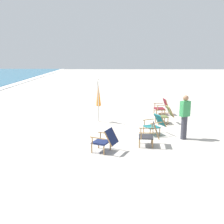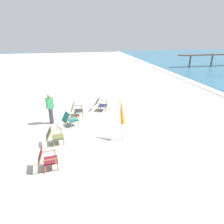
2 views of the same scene
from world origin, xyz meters
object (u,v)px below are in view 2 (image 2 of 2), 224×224
beach_chair_front_right (46,158)px  beach_chair_back_left (70,119)px  umbrella_furled_orange (122,111)px  beach_chair_mid_center (76,109)px  person_near_chairs (50,109)px  beach_chair_back_right (100,104)px  beach_chair_far_center (54,135)px

beach_chair_front_right → beach_chair_back_left: bearing=165.8°
umbrella_furled_orange → beach_chair_mid_center: bearing=-146.8°
beach_chair_front_right → umbrella_furled_orange: 3.69m
beach_chair_mid_center → person_near_chairs: (0.75, -1.32, 0.41)m
beach_chair_back_left → umbrella_furled_orange: size_ratio=0.47×
person_near_chairs → beach_chair_back_right: bearing=116.0°
beach_chair_far_center → beach_chair_back_left: bearing=157.3°
beach_chair_back_left → person_near_chairs: person_near_chairs is taller
beach_chair_far_center → umbrella_furled_orange: (0.02, 3.00, 0.87)m
beach_chair_front_right → umbrella_furled_orange: bearing=118.1°
beach_chair_mid_center → umbrella_furled_orange: (2.98, 1.95, 0.87)m
beach_chair_mid_center → umbrella_furled_orange: bearing=33.2°
beach_chair_mid_center → beach_chair_front_right: size_ratio=1.00×
beach_chair_back_left → beach_chair_far_center: beach_chair_far_center is taller
beach_chair_mid_center → beach_chair_far_center: (2.96, -1.05, -0.01)m
beach_chair_mid_center → beach_chair_back_left: (1.32, -0.37, -0.01)m
beach_chair_back_left → person_near_chairs: 1.18m
beach_chair_mid_center → person_near_chairs: bearing=-60.3°
person_near_chairs → umbrella_furled_orange: bearing=55.8°
beach_chair_mid_center → beach_chair_back_right: (-0.62, 1.49, -0.01)m
beach_chair_back_left → beach_chair_far_center: 1.78m
beach_chair_far_center → beach_chair_back_right: size_ratio=0.88×
beach_chair_front_right → beach_chair_far_center: 1.71m
beach_chair_back_left → beach_chair_back_right: beach_chair_back_right is taller
beach_chair_mid_center → umbrella_furled_orange: 3.66m
beach_chair_mid_center → umbrella_furled_orange: umbrella_furled_orange is taller
person_near_chairs → beach_chair_far_center: bearing=6.9°
beach_chair_far_center → umbrella_furled_orange: umbrella_furled_orange is taller
beach_chair_back_right → umbrella_furled_orange: (3.60, 0.46, 0.87)m
beach_chair_mid_center → beach_chair_far_center: 3.14m
beach_chair_front_right → beach_chair_back_right: (-5.28, 2.70, -0.01)m
beach_chair_mid_center → person_near_chairs: size_ratio=0.50×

